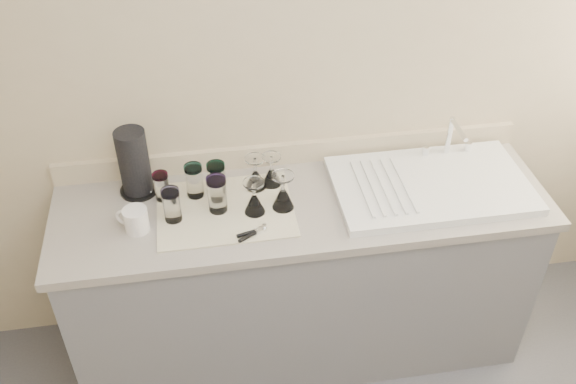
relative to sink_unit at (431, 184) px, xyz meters
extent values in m
cube|color=tan|center=(-0.55, 0.30, 0.33)|extent=(3.50, 0.04, 2.50)
cube|color=slate|center=(-0.55, 0.00, -0.49)|extent=(2.00, 0.60, 0.86)
cube|color=gray|center=(-0.55, 0.00, -0.04)|extent=(2.06, 0.62, 0.04)
cube|color=white|center=(0.00, 0.00, 0.00)|extent=(0.82, 0.50, 0.03)
cylinder|color=silver|center=(0.14, 0.20, 0.11)|extent=(0.02, 0.02, 0.18)
cylinder|color=silver|center=(0.14, 0.12, 0.19)|extent=(0.02, 0.16, 0.02)
cylinder|color=silver|center=(0.04, 0.20, 0.04)|extent=(0.03, 0.03, 0.04)
cylinder|color=silver|center=(0.24, 0.20, 0.04)|extent=(0.03, 0.03, 0.04)
cube|color=white|center=(-0.87, -0.01, -0.02)|extent=(0.55, 0.42, 0.01)
cylinder|color=white|center=(-1.12, 0.10, 0.04)|extent=(0.06, 0.06, 0.11)
cylinder|color=#D71A62|center=(-1.12, 0.10, 0.11)|extent=(0.06, 0.06, 0.02)
cylinder|color=white|center=(-0.99, 0.11, 0.05)|extent=(0.07, 0.07, 0.13)
cylinder|color=#3CB7A8|center=(-0.99, 0.11, 0.13)|extent=(0.07, 0.07, 0.02)
cylinder|color=white|center=(-0.90, 0.10, 0.05)|extent=(0.07, 0.07, 0.13)
cylinder|color=#14976E|center=(-0.90, 0.10, 0.13)|extent=(0.08, 0.08, 0.02)
cylinder|color=white|center=(-1.08, -0.04, 0.05)|extent=(0.07, 0.07, 0.13)
cylinder|color=#9C91E7|center=(-1.08, -0.04, 0.13)|extent=(0.07, 0.07, 0.02)
cylinder|color=white|center=(-0.90, -0.01, 0.06)|extent=(0.08, 0.08, 0.14)
cylinder|color=#653FB6|center=(-0.90, -0.01, 0.14)|extent=(0.08, 0.08, 0.02)
cone|color=white|center=(-0.73, 0.12, 0.03)|extent=(0.08, 0.08, 0.08)
cylinder|color=white|center=(-0.73, 0.12, 0.10)|extent=(0.01, 0.01, 0.06)
cylinder|color=white|center=(-0.73, 0.12, 0.14)|extent=(0.08, 0.08, 0.01)
cone|color=white|center=(-0.66, 0.13, 0.03)|extent=(0.08, 0.08, 0.08)
cylinder|color=white|center=(-0.66, 0.13, 0.09)|extent=(0.01, 0.01, 0.06)
cylinder|color=white|center=(-0.66, 0.13, 0.13)|extent=(0.08, 0.08, 0.01)
cone|color=white|center=(-0.76, -0.04, 0.03)|extent=(0.09, 0.09, 0.08)
cylinder|color=white|center=(-0.76, -0.04, 0.10)|extent=(0.01, 0.01, 0.06)
cylinder|color=white|center=(-0.76, -0.04, 0.14)|extent=(0.09, 0.09, 0.01)
cone|color=white|center=(-0.64, -0.03, 0.03)|extent=(0.09, 0.09, 0.09)
cylinder|color=white|center=(-0.64, -0.03, 0.11)|extent=(0.01, 0.01, 0.07)
cylinder|color=white|center=(-0.64, -0.03, 0.15)|extent=(0.09, 0.09, 0.01)
cube|color=silver|center=(-0.75, -0.16, 0.00)|extent=(0.05, 0.04, 0.02)
cylinder|color=black|center=(-0.80, -0.19, 0.00)|extent=(0.09, 0.06, 0.02)
cylinder|color=black|center=(-0.80, -0.18, 0.00)|extent=(0.10, 0.04, 0.02)
cylinder|color=white|center=(-1.22, -0.07, 0.03)|extent=(0.13, 0.13, 0.10)
torus|color=white|center=(-1.27, -0.05, 0.03)|extent=(0.07, 0.04, 0.08)
cylinder|color=black|center=(-1.22, 0.18, -0.01)|extent=(0.16, 0.16, 0.01)
cylinder|color=black|center=(-1.22, 0.18, 0.14)|extent=(0.13, 0.13, 0.28)
camera|label=1|loc=(-0.94, -2.01, 1.67)|focal=40.00mm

